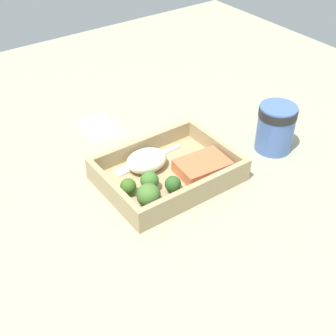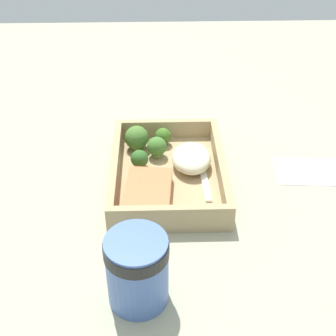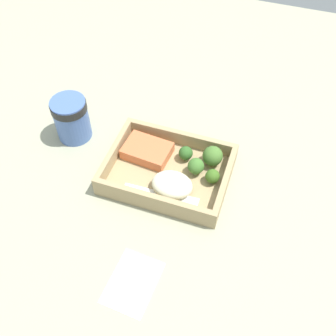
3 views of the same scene
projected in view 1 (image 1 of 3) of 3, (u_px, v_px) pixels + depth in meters
ground_plane at (168, 183)px, 93.52cm from camera, size 160.00×160.00×2.00cm
takeout_tray at (168, 176)px, 92.55cm from camera, size 25.93×19.18×1.20cm
tray_rim at (168, 167)px, 91.13cm from camera, size 25.93×19.18×3.49cm
salmon_fillet at (202, 167)px, 92.06cm from camera, size 10.66×8.00×2.50cm
mashed_potatoes at (147, 160)px, 92.68cm from camera, size 8.53×6.81×3.69cm
broccoli_floret_1 at (150, 181)px, 87.11cm from camera, size 3.51×3.51×3.97cm
broccoli_floret_2 at (173, 184)px, 86.82cm from camera, size 3.09×3.09×3.41cm
broccoli_floret_3 at (149, 196)px, 83.38cm from camera, size 4.39×4.39×4.63cm
broccoli_floret_4 at (128, 187)px, 86.24cm from camera, size 3.02×3.02×3.39cm
fork at (144, 161)px, 95.18cm from camera, size 15.85×2.33×0.44cm
paper_cup at (276, 126)px, 97.91cm from camera, size 8.03×8.03×10.30cm
receipt_slip at (99, 127)px, 108.04cm from camera, size 8.76×11.64×0.24cm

